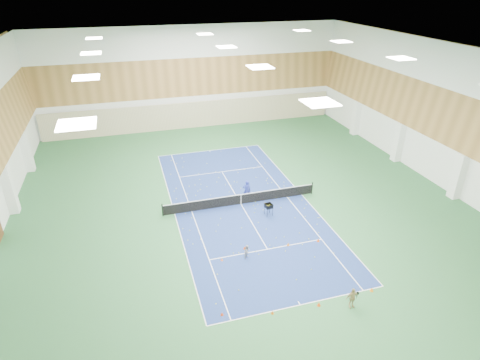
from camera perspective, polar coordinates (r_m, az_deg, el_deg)
The scene contains 20 objects.
ground at distance 33.19m, azimuth 0.14°, elevation -3.46°, with size 40.00×40.00×0.00m, color #285E33.
room_shell at distance 30.58m, azimuth 0.15°, elevation 6.27°, with size 36.00×40.00×12.00m, color white, non-canonical shape.
wood_cladding at distance 29.93m, azimuth 0.16°, elevation 9.86°, with size 36.00×40.00×8.00m, color #A1733B, non-canonical shape.
ceiling_light_grid at distance 29.01m, azimuth 0.17°, elevation 17.27°, with size 21.40×25.40×0.06m, color white, non-canonical shape.
court_surface at distance 33.18m, azimuth 0.14°, elevation -3.45°, with size 10.97×23.77×0.01m, color navy.
tennis_balls_scatter at distance 33.16m, azimuth 0.14°, elevation -3.39°, with size 10.57×22.77×0.07m, color #C0CD23, non-canonical shape.
tennis_net at distance 32.91m, azimuth 0.14°, elevation -2.63°, with size 12.80×0.10×1.10m, color black, non-canonical shape.
back_curtain at distance 50.22m, azimuth -6.41°, elevation 9.21°, with size 35.40×0.16×3.20m, color #C6B793.
coach at distance 33.42m, azimuth 0.97°, elevation -1.46°, with size 0.66×0.43×1.80m, color #212E97.
child_court at distance 27.10m, azimuth 1.05°, elevation -10.10°, with size 0.47×0.37×0.97m, color #9A9AA2.
child_apron at distance 24.36m, azimuth 15.67°, elevation -15.84°, with size 0.78×0.32×1.33m, color tan.
ball_cart at distance 31.59m, azimuth 4.08°, elevation -4.20°, with size 0.57×0.57×0.99m, color black, non-canonical shape.
cone_svc_a at distance 27.07m, azimuth -2.60°, elevation -11.21°, with size 0.18×0.18×0.20m, color #F75A0D.
cone_svc_b at distance 28.02m, azimuth 0.69°, elevation -9.59°, with size 0.23×0.23×0.25m, color #E84A0C.
cone_svc_c at distance 28.56m, azimuth 6.88°, elevation -9.04°, with size 0.21×0.21×0.23m, color orange.
cone_svc_d at distance 29.27m, azimuth 11.06°, elevation -8.38°, with size 0.22×0.22×0.24m, color #E3470B.
cone_base_a at distance 23.48m, azimuth -2.57°, elevation -18.47°, with size 0.19×0.19×0.21m, color red.
cone_base_b at distance 23.61m, azimuth 4.64°, elevation -18.24°, with size 0.19×0.19×0.21m, color #D55E0B.
cone_base_c at distance 24.38m, azimuth 11.17°, elevation -16.92°, with size 0.22×0.22×0.24m, color #FF500D.
cone_base_d at distance 26.05m, azimuth 18.24°, elevation -14.56°, with size 0.22×0.22×0.25m, color orange.
Camera 1 is at (-8.20, -27.39, 16.85)m, focal length 30.00 mm.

